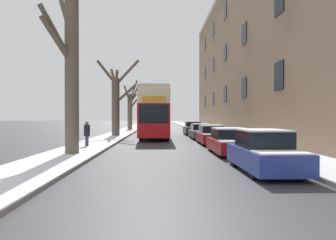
# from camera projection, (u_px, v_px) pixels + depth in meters

# --- Properties ---
(ground_plane) EXTENTS (320.00, 320.00, 0.00)m
(ground_plane) POSITION_uv_depth(u_px,v_px,m) (209.00, 228.00, 5.13)
(ground_plane) COLOR #38383D
(sidewalk_left) EXTENTS (2.77, 130.00, 0.16)m
(sidewalk_left) POSITION_uv_depth(u_px,v_px,m) (137.00, 127.00, 57.95)
(sidewalk_left) COLOR slate
(sidewalk_left) RESTS_ON ground
(sidewalk_right) EXTENTS (2.77, 130.00, 0.16)m
(sidewalk_right) POSITION_uv_depth(u_px,v_px,m) (191.00, 127.00, 58.25)
(sidewalk_right) COLOR slate
(sidewalk_right) RESTS_ON ground
(terrace_facade_right) EXTENTS (9.10, 51.82, 17.70)m
(terrace_facade_right) POSITION_uv_depth(u_px,v_px,m) (278.00, 48.00, 30.09)
(terrace_facade_right) COLOR #8C7056
(terrace_facade_right) RESTS_ON ground
(bare_tree_left_0) EXTENTS (1.52, 2.69, 8.34)m
(bare_tree_left_0) POSITION_uv_depth(u_px,v_px,m) (70.00, 70.00, 14.40)
(bare_tree_left_0) COLOR brown
(bare_tree_left_0) RESTS_ON ground
(bare_tree_left_1) EXTENTS (4.06, 2.81, 7.34)m
(bare_tree_left_1) POSITION_uv_depth(u_px,v_px,m) (116.00, 102.00, 28.66)
(bare_tree_left_1) COLOR brown
(bare_tree_left_1) RESTS_ON ground
(bare_tree_left_2) EXTENTS (2.16, 3.10, 7.33)m
(bare_tree_left_2) POSITION_uv_depth(u_px,v_px,m) (130.00, 108.00, 42.93)
(bare_tree_left_2) COLOR brown
(bare_tree_left_2) RESTS_ON ground
(double_decker_bus) EXTENTS (2.51, 10.79, 4.42)m
(double_decker_bus) POSITION_uv_depth(u_px,v_px,m) (155.00, 111.00, 27.55)
(double_decker_bus) COLOR red
(double_decker_bus) RESTS_ON ground
(parked_car_0) EXTENTS (1.71, 4.01, 1.48)m
(parked_car_0) POSITION_uv_depth(u_px,v_px,m) (264.00, 153.00, 10.38)
(parked_car_0) COLOR navy
(parked_car_0) RESTS_ON ground
(parked_car_1) EXTENTS (1.80, 4.13, 1.36)m
(parked_car_1) POSITION_uv_depth(u_px,v_px,m) (230.00, 142.00, 15.43)
(parked_car_1) COLOR maroon
(parked_car_1) RESTS_ON ground
(parked_car_2) EXTENTS (1.69, 3.94, 1.36)m
(parked_car_2) POSITION_uv_depth(u_px,v_px,m) (211.00, 135.00, 20.95)
(parked_car_2) COLOR maroon
(parked_car_2) RESTS_ON ground
(parked_car_3) EXTENTS (1.74, 4.55, 1.35)m
(parked_car_3) POSITION_uv_depth(u_px,v_px,m) (201.00, 132.00, 26.32)
(parked_car_3) COLOR #474C56
(parked_car_3) RESTS_ON ground
(parked_car_4) EXTENTS (1.85, 4.16, 1.45)m
(parked_car_4) POSITION_uv_depth(u_px,v_px,m) (193.00, 129.00, 32.48)
(parked_car_4) COLOR #474C56
(parked_car_4) RESTS_ON ground
(pedestrian_left_sidewalk) EXTENTS (0.36, 0.36, 1.67)m
(pedestrian_left_sidewalk) POSITION_uv_depth(u_px,v_px,m) (87.00, 133.00, 18.19)
(pedestrian_left_sidewalk) COLOR navy
(pedestrian_left_sidewalk) RESTS_ON ground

